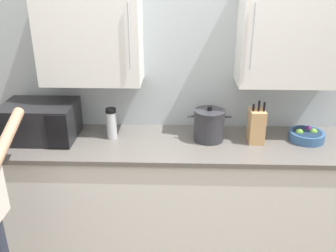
{
  "coord_description": "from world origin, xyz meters",
  "views": [
    {
      "loc": [
        -0.07,
        -1.71,
        2.13
      ],
      "look_at": [
        -0.15,
        0.76,
        1.08
      ],
      "focal_mm": 39.74,
      "sensor_mm": 36.0,
      "label": 1
    }
  ],
  "objects_px": {
    "stock_pot": "(209,125)",
    "fruit_bowl": "(307,135)",
    "microwave_oven": "(36,122)",
    "thermos_flask": "(112,123)",
    "knife_block": "(256,126)"
  },
  "relations": [
    {
      "from": "knife_block",
      "to": "fruit_bowl",
      "type": "distance_m",
      "value": 0.4
    },
    {
      "from": "stock_pot",
      "to": "microwave_oven",
      "type": "bearing_deg",
      "value": -179.26
    },
    {
      "from": "fruit_bowl",
      "to": "thermos_flask",
      "type": "xyz_separation_m",
      "value": [
        -1.47,
        -0.01,
        0.08
      ]
    },
    {
      "from": "thermos_flask",
      "to": "fruit_bowl",
      "type": "bearing_deg",
      "value": 0.36
    },
    {
      "from": "fruit_bowl",
      "to": "thermos_flask",
      "type": "relative_size",
      "value": 1.08
    },
    {
      "from": "microwave_oven",
      "to": "thermos_flask",
      "type": "xyz_separation_m",
      "value": [
        0.57,
        0.02,
        -0.02
      ]
    },
    {
      "from": "thermos_flask",
      "to": "stock_pot",
      "type": "height_order",
      "value": "stock_pot"
    },
    {
      "from": "fruit_bowl",
      "to": "stock_pot",
      "type": "height_order",
      "value": "stock_pot"
    },
    {
      "from": "knife_block",
      "to": "fruit_bowl",
      "type": "xyz_separation_m",
      "value": [
        0.39,
        0.04,
        -0.09
      ]
    },
    {
      "from": "microwave_oven",
      "to": "thermos_flask",
      "type": "relative_size",
      "value": 3.18
    },
    {
      "from": "knife_block",
      "to": "thermos_flask",
      "type": "height_order",
      "value": "knife_block"
    },
    {
      "from": "microwave_oven",
      "to": "stock_pot",
      "type": "bearing_deg",
      "value": 0.74
    },
    {
      "from": "stock_pot",
      "to": "fruit_bowl",
      "type": "bearing_deg",
      "value": 1.04
    },
    {
      "from": "fruit_bowl",
      "to": "stock_pot",
      "type": "relative_size",
      "value": 0.8
    },
    {
      "from": "microwave_oven",
      "to": "fruit_bowl",
      "type": "relative_size",
      "value": 2.93
    }
  ]
}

